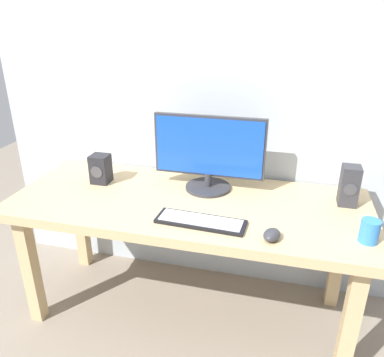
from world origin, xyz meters
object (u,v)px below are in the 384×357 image
at_px(mouse, 272,235).
at_px(coffee_mug, 369,231).
at_px(desk, 188,214).
at_px(keyboard_primary, 201,221).
at_px(speaker_right, 349,186).
at_px(monitor, 209,153).
at_px(speaker_left, 101,169).

height_order(mouse, coffee_mug, coffee_mug).
relative_size(desk, keyboard_primary, 4.37).
bearing_deg(mouse, coffee_mug, 27.58).
bearing_deg(speaker_right, monitor, 178.72).
height_order(desk, monitor, monitor).
bearing_deg(monitor, coffee_mug, -25.05).
xyz_separation_m(desk, speaker_left, (-0.52, 0.10, 0.16)).
distance_m(keyboard_primary, speaker_right, 0.74).
distance_m(speaker_left, coffee_mug, 1.35).
height_order(monitor, speaker_right, monitor).
bearing_deg(mouse, speaker_left, 175.09).
distance_m(keyboard_primary, mouse, 0.32).
relative_size(keyboard_primary, speaker_left, 2.59).
height_order(speaker_right, coffee_mug, speaker_right).
xyz_separation_m(keyboard_primary, mouse, (0.31, -0.06, 0.01)).
distance_m(monitor, speaker_right, 0.70).
height_order(keyboard_primary, speaker_right, speaker_right).
relative_size(monitor, mouse, 6.09).
distance_m(mouse, coffee_mug, 0.39).
bearing_deg(speaker_right, mouse, -129.18).
distance_m(desk, mouse, 0.51).
height_order(desk, speaker_right, speaker_right).
xyz_separation_m(speaker_right, coffee_mug, (0.05, -0.33, -0.05)).
height_order(keyboard_primary, mouse, mouse).
height_order(speaker_left, coffee_mug, speaker_left).
xyz_separation_m(mouse, speaker_left, (-0.94, 0.36, 0.06)).
bearing_deg(coffee_mug, speaker_right, 98.13).
xyz_separation_m(desk, monitor, (0.07, 0.17, 0.28)).
bearing_deg(monitor, keyboard_primary, -83.18).
relative_size(mouse, coffee_mug, 0.95).
distance_m(mouse, speaker_right, 0.53).
xyz_separation_m(monitor, mouse, (0.36, -0.43, -0.18)).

